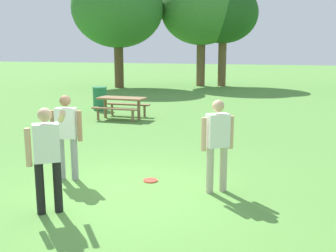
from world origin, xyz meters
name	(u,v)px	position (x,y,z in m)	size (l,w,h in m)	color
ground_plane	(125,193)	(0.00, 0.00, 0.00)	(120.00, 120.00, 0.00)	#568E3D
person_thrower	(217,140)	(1.49, 0.60, 0.94)	(0.50, 0.41, 1.64)	#B7AD93
person_catcher	(47,152)	(-0.76, -1.11, 0.96)	(0.50, 0.83, 1.64)	black
person_bystander	(67,132)	(-1.36, 0.35, 0.94)	(0.60, 0.30, 1.64)	gray
frisbee	(150,180)	(0.18, 0.76, 0.01)	(0.27, 0.27, 0.03)	#E04733
picnic_table_near	(122,103)	(-3.34, 6.93, 0.56)	(1.74, 1.46, 0.77)	olive
trash_can_beside_table	(100,99)	(-5.04, 8.45, 0.48)	(0.59, 0.59, 0.96)	#237047
tree_tall_left	(118,9)	(-8.60, 17.68, 5.01)	(5.82, 5.82, 7.50)	brown
tree_broad_center	(202,10)	(-3.82, 20.49, 5.02)	(5.43, 5.43, 7.36)	brown
tree_far_right	(223,14)	(-2.44, 20.91, 4.76)	(4.59, 4.59, 6.75)	brown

